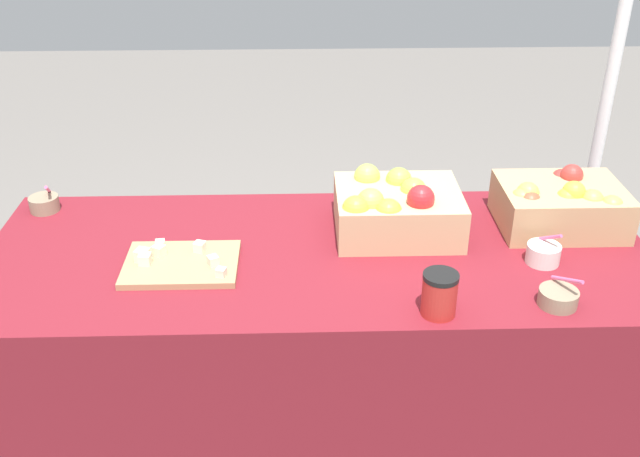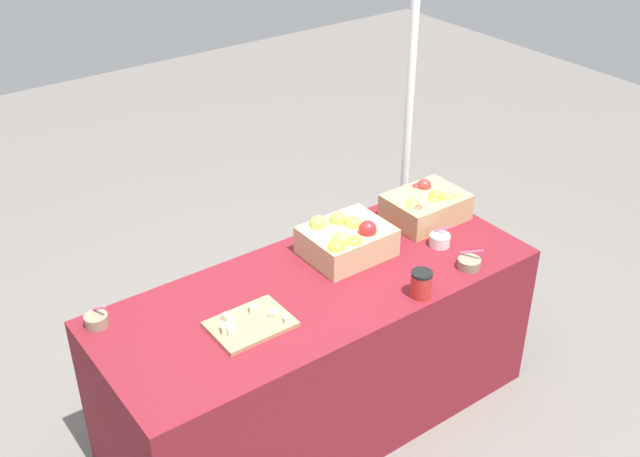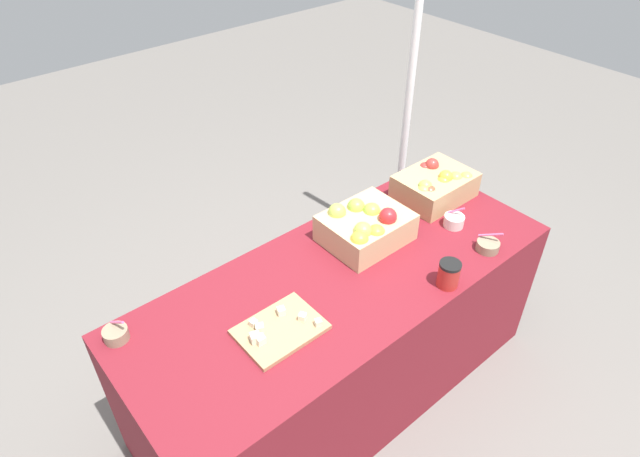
{
  "view_description": "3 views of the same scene",
  "coord_description": "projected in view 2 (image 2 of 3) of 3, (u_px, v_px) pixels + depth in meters",
  "views": [
    {
      "loc": [
        -0.05,
        -1.79,
        1.79
      ],
      "look_at": [
        0.01,
        0.03,
        0.8
      ],
      "focal_mm": 40.94,
      "sensor_mm": 36.0,
      "label": 1
    },
    {
      "loc": [
        -1.56,
        -2.14,
        2.6
      ],
      "look_at": [
        0.0,
        -0.01,
        1.02
      ],
      "focal_mm": 43.42,
      "sensor_mm": 36.0,
      "label": 2
    },
    {
      "loc": [
        -1.13,
        -1.19,
        2.27
      ],
      "look_at": [
        -0.1,
        0.03,
        1.02
      ],
      "focal_mm": 30.4,
      "sensor_mm": 36.0,
      "label": 3
    }
  ],
  "objects": [
    {
      "name": "tent_pole",
      "position": [
        408.0,
        122.0,
        4.01
      ],
      "size": [
        0.04,
        0.04,
        2.02
      ],
      "primitive_type": "cylinder",
      "color": "white",
      "rests_on": "ground_plane"
    },
    {
      "name": "ground_plane",
      "position": [
        319.0,
        414.0,
        3.61
      ],
      "size": [
        10.0,
        10.0,
        0.0
      ],
      "primitive_type": "plane",
      "color": "slate"
    },
    {
      "name": "apple_crate_middle",
      "position": [
        346.0,
        240.0,
        3.38
      ],
      "size": [
        0.36,
        0.3,
        0.19
      ],
      "color": "tan",
      "rests_on": "table"
    },
    {
      "name": "coffee_cup",
      "position": [
        421.0,
        284.0,
        3.13
      ],
      "size": [
        0.09,
        0.09,
        0.11
      ],
      "color": "red",
      "rests_on": "table"
    },
    {
      "name": "sample_bowl_near",
      "position": [
        440.0,
        240.0,
        3.47
      ],
      "size": [
        0.09,
        0.09,
        0.1
      ],
      "color": "silver",
      "rests_on": "table"
    },
    {
      "name": "sample_bowl_mid",
      "position": [
        96.0,
        320.0,
        2.98
      ],
      "size": [
        0.09,
        0.09,
        0.1
      ],
      "color": "gray",
      "rests_on": "table"
    },
    {
      "name": "cutting_board_front",
      "position": [
        249.0,
        324.0,
        2.98
      ],
      "size": [
        0.31,
        0.23,
        0.05
      ],
      "color": "tan",
      "rests_on": "table"
    },
    {
      "name": "apple_crate_left",
      "position": [
        426.0,
        206.0,
        3.65
      ],
      "size": [
        0.36,
        0.28,
        0.17
      ],
      "color": "tan",
      "rests_on": "table"
    },
    {
      "name": "table",
      "position": [
        319.0,
        353.0,
        3.42
      ],
      "size": [
        1.9,
        0.76,
        0.74
      ],
      "primitive_type": "cube",
      "color": "maroon",
      "rests_on": "ground_plane"
    },
    {
      "name": "sample_bowl_far",
      "position": [
        469.0,
        263.0,
        3.32
      ],
      "size": [
        0.1,
        0.11,
        0.09
      ],
      "color": "gray",
      "rests_on": "table"
    }
  ]
}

